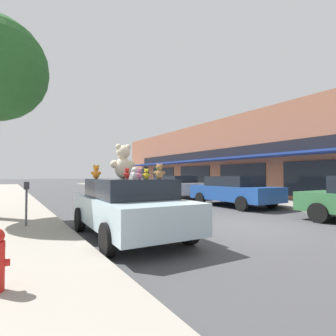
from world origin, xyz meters
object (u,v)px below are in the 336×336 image
at_px(teddy_bear_green, 159,172).
at_px(parked_car_far_center, 234,190).
at_px(teddy_bear_brown, 160,172).
at_px(parking_meter, 26,198).
at_px(teddy_bear_orange, 96,172).
at_px(teddy_bear_black, 146,173).
at_px(parked_car_far_right, 175,186).
at_px(teddy_bear_red, 127,174).
at_px(plush_art_car, 129,206).
at_px(teddy_bear_yellow, 146,174).
at_px(teddy_bear_giant, 123,162).
at_px(teddy_bear_white, 135,173).
at_px(teddy_bear_pink, 139,174).

height_order(teddy_bear_green, parked_car_far_center, teddy_bear_green).
height_order(teddy_bear_brown, parking_meter, teddy_bear_brown).
bearing_deg(parking_meter, teddy_bear_orange, -46.37).
relative_size(teddy_bear_orange, teddy_bear_black, 1.10).
xyz_separation_m(teddy_bear_green, parked_car_far_right, (6.85, 9.84, -0.81)).
distance_m(teddy_bear_brown, teddy_bear_black, 0.64).
bearing_deg(teddy_bear_red, teddy_bear_black, 107.93).
distance_m(plush_art_car, teddy_bear_black, 1.01).
xyz_separation_m(teddy_bear_yellow, parked_car_far_right, (7.09, 9.63, -0.76)).
xyz_separation_m(teddy_bear_orange, parking_meter, (-1.55, 1.62, -0.73)).
distance_m(plush_art_car, teddy_bear_giant, 1.22).
relative_size(teddy_bear_yellow, teddy_bear_brown, 0.70).
distance_m(teddy_bear_yellow, teddy_bear_green, 0.32).
bearing_deg(parked_car_far_center, teddy_bear_green, -148.03).
bearing_deg(teddy_bear_red, plush_art_car, -157.67).
bearing_deg(parked_car_far_center, parked_car_far_right, 90.00).
relative_size(teddy_bear_yellow, teddy_bear_black, 0.75).
height_order(teddy_bear_red, parking_meter, teddy_bear_red).
xyz_separation_m(teddy_bear_orange, teddy_bear_white, (0.65, -1.04, -0.03)).
xyz_separation_m(teddy_bear_giant, teddy_bear_pink, (-0.03, -1.10, -0.33)).
height_order(teddy_bear_yellow, parked_car_far_center, teddy_bear_yellow).
height_order(teddy_bear_green, teddy_bear_white, teddy_bear_green).
xyz_separation_m(teddy_bear_yellow, teddy_bear_pink, (-0.19, -0.01, 0.00)).
relative_size(teddy_bear_pink, teddy_bear_black, 0.76).
bearing_deg(parked_car_far_right, teddy_bear_red, -129.08).
bearing_deg(teddy_bear_white, teddy_bear_red, -24.03).
bearing_deg(teddy_bear_orange, teddy_bear_brown, 122.20).
xyz_separation_m(teddy_bear_black, teddy_bear_white, (-0.27, 0.07, -0.02)).
relative_size(plush_art_car, teddy_bear_green, 12.26).
distance_m(teddy_bear_orange, teddy_bear_pink, 1.48).
bearing_deg(teddy_bear_green, teddy_bear_brown, 67.82).
bearing_deg(teddy_bear_green, teddy_bear_orange, -50.96).
relative_size(teddy_bear_red, parked_car_far_right, 0.07).
relative_size(parked_car_far_center, parking_meter, 3.74).
xyz_separation_m(teddy_bear_giant, parked_car_far_right, (7.25, 8.54, -1.10)).
bearing_deg(teddy_bear_pink, parked_car_far_right, -154.92).
height_order(teddy_bear_green, parked_car_far_right, teddy_bear_green).
distance_m(teddy_bear_yellow, parking_meter, 3.84).
bearing_deg(teddy_bear_orange, plush_art_car, 139.90).
bearing_deg(teddy_bear_white, teddy_bear_brown, 166.46).
relative_size(teddy_bear_giant, teddy_bear_brown, 2.59).
xyz_separation_m(teddy_bear_pink, parking_meter, (-2.19, 2.95, -0.68)).
bearing_deg(teddy_bear_red, parked_car_far_center, -178.93).
distance_m(teddy_bear_giant, teddy_bear_pink, 1.15).
bearing_deg(teddy_bear_pink, teddy_bear_giant, -119.55).
distance_m(teddy_bear_green, teddy_bear_orange, 1.87).
bearing_deg(teddy_bear_giant, teddy_bear_brown, 107.12).
xyz_separation_m(plush_art_car, teddy_bear_white, (-0.01, -0.40, 0.84)).
bearing_deg(teddy_bear_white, plush_art_car, -39.07).
xyz_separation_m(parked_car_far_center, parked_car_far_right, (-0.00, 5.56, 0.04)).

